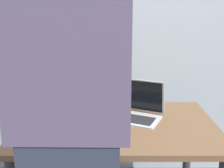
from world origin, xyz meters
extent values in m
cube|color=brown|center=(0.00, 0.00, 0.71)|extent=(1.21, 0.81, 0.03)
cylinder|color=#2D2D30|center=(-0.55, 0.34, 0.35)|extent=(0.06, 0.06, 0.70)
cylinder|color=#2D2D30|center=(0.55, 0.34, 0.35)|extent=(0.06, 0.06, 0.70)
cube|color=#B7BABC|center=(0.11, 0.06, 0.74)|extent=(0.38, 0.33, 0.01)
cube|color=#232326|center=(0.10, 0.04, 0.74)|extent=(0.30, 0.23, 0.00)
cube|color=#B7BABC|center=(0.16, 0.18, 0.85)|extent=(0.31, 0.17, 0.22)
cube|color=black|center=(0.16, 0.17, 0.85)|extent=(0.28, 0.16, 0.21)
cylinder|color=brown|center=(-0.17, 0.18, 0.82)|extent=(0.06, 0.06, 0.17)
cone|color=brown|center=(-0.17, 0.18, 0.91)|extent=(0.06, 0.06, 0.02)
cylinder|color=brown|center=(-0.17, 0.18, 0.96)|extent=(0.03, 0.03, 0.07)
cylinder|color=#BFB74C|center=(-0.17, 0.18, 1.01)|extent=(0.03, 0.03, 0.01)
cylinder|color=#7EC3CA|center=(-0.17, 0.18, 0.83)|extent=(0.06, 0.06, 0.06)
cylinder|color=#472B14|center=(-0.24, 0.05, 0.82)|extent=(0.06, 0.06, 0.18)
cone|color=#472B14|center=(-0.24, 0.05, 0.92)|extent=(0.06, 0.06, 0.02)
cylinder|color=#472B14|center=(-0.24, 0.05, 0.96)|extent=(0.02, 0.02, 0.07)
cylinder|color=#BFB74C|center=(-0.24, 0.05, 1.00)|extent=(0.03, 0.03, 0.01)
cylinder|color=#77DB66|center=(-0.24, 0.05, 0.83)|extent=(0.06, 0.06, 0.06)
cylinder|color=#333333|center=(-0.21, 0.24, 0.82)|extent=(0.06, 0.06, 0.19)
cone|color=#333333|center=(-0.21, 0.24, 0.93)|extent=(0.06, 0.06, 0.02)
cylinder|color=#333333|center=(-0.21, 0.24, 0.98)|extent=(0.03, 0.03, 0.07)
cylinder|color=#BFB74C|center=(-0.21, 0.24, 1.02)|extent=(0.03, 0.03, 0.01)
cylinder|color=#70BB46|center=(-0.21, 0.24, 0.83)|extent=(0.07, 0.07, 0.07)
cylinder|color=#1E5123|center=(-0.12, 0.23, 0.83)|extent=(0.07, 0.07, 0.19)
cone|color=#1E5123|center=(-0.12, 0.23, 0.93)|extent=(0.07, 0.07, 0.02)
cylinder|color=#1E5123|center=(-0.12, 0.23, 0.99)|extent=(0.03, 0.03, 0.09)
cylinder|color=#BFB74C|center=(-0.12, 0.23, 1.04)|extent=(0.04, 0.04, 0.01)
cylinder|color=silver|center=(-0.12, 0.23, 0.84)|extent=(0.07, 0.07, 0.07)
cube|color=#594C6B|center=(-0.19, -0.64, 1.30)|extent=(0.45, 0.23, 0.68)
cube|color=#99A3AD|center=(0.00, 0.76, 1.30)|extent=(6.00, 0.10, 2.60)
camera|label=1|loc=(-0.03, -1.66, 1.43)|focal=46.62mm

